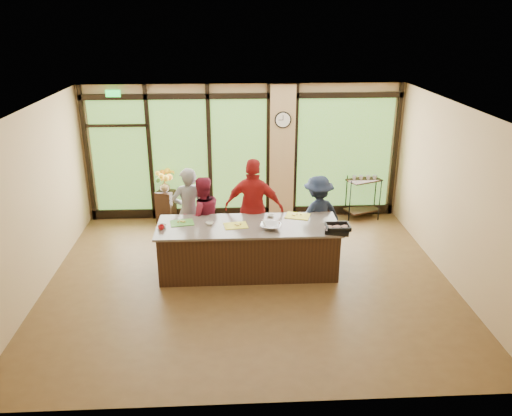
{
  "coord_description": "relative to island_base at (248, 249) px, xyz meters",
  "views": [
    {
      "loc": [
        -0.29,
        -7.73,
        4.38
      ],
      "look_at": [
        0.14,
        0.4,
        1.2
      ],
      "focal_mm": 35.0,
      "sensor_mm": 36.0,
      "label": 1
    }
  ],
  "objects": [
    {
      "name": "cook_left",
      "position": [
        -1.11,
        0.87,
        0.42
      ],
      "size": [
        0.71,
        0.56,
        1.72
      ],
      "primitive_type": "imported",
      "rotation": [
        0.0,
        0.0,
        3.41
      ],
      "color": "gray",
      "rests_on": "floor"
    },
    {
      "name": "cook_right",
      "position": [
        1.35,
        0.73,
        0.34
      ],
      "size": [
        1.15,
        0.91,
        1.56
      ],
      "primitive_type": "imported",
      "rotation": [
        0.0,
        0.0,
        3.53
      ],
      "color": "#172034",
      "rests_on": "floor"
    },
    {
      "name": "island_base",
      "position": [
        0.0,
        0.0,
        0.0
      ],
      "size": [
        3.1,
        1.0,
        0.88
      ],
      "primitive_type": "cube",
      "color": "black",
      "rests_on": "floor"
    },
    {
      "name": "cook_midleft",
      "position": [
        -0.84,
        0.7,
        0.35
      ],
      "size": [
        0.93,
        0.83,
        1.59
      ],
      "primitive_type": "imported",
      "rotation": [
        0.0,
        0.0,
        3.5
      ],
      "color": "maroon",
      "rests_on": "floor"
    },
    {
      "name": "flower_vase",
      "position": [
        -1.75,
        2.43,
        0.4
      ],
      "size": [
        0.28,
        0.28,
        0.24
      ],
      "primitive_type": "imported",
      "rotation": [
        0.0,
        0.0,
        0.23
      ],
      "color": "olive",
      "rests_on": "flower_stand"
    },
    {
      "name": "window_wall",
      "position": [
        0.16,
        2.65,
        0.95
      ],
      "size": [
        6.9,
        0.12,
        3.0
      ],
      "color": "tan",
      "rests_on": "floor"
    },
    {
      "name": "prep_bowl_mid",
      "position": [
        -0.68,
        0.05,
        0.5
      ],
      "size": [
        0.16,
        0.16,
        0.04
      ],
      "primitive_type": "imported",
      "rotation": [
        0.0,
        0.0,
        -0.14
      ],
      "color": "silver",
      "rests_on": "countertop"
    },
    {
      "name": "ceiling",
      "position": [
        0.0,
        -0.3,
        2.56
      ],
      "size": [
        7.0,
        7.0,
        0.0
      ],
      "primitive_type": "plane",
      "rotation": [
        3.14,
        0.0,
        0.0
      ],
      "color": "white",
      "rests_on": "back_wall"
    },
    {
      "name": "right_wall",
      "position": [
        3.5,
        -0.3,
        1.06
      ],
      "size": [
        0.0,
        6.0,
        6.0
      ],
      "primitive_type": "plane",
      "rotation": [
        1.57,
        0.0,
        -1.57
      ],
      "color": "tan",
      "rests_on": "floor"
    },
    {
      "name": "flower_stand",
      "position": [
        -1.75,
        2.43,
        -0.08
      ],
      "size": [
        0.46,
        0.46,
        0.72
      ],
      "primitive_type": "cube",
      "rotation": [
        0.0,
        0.0,
        -0.32
      ],
      "color": "black",
      "rests_on": "floor"
    },
    {
      "name": "back_wall",
      "position": [
        0.0,
        2.7,
        1.06
      ],
      "size": [
        7.0,
        0.0,
        7.0
      ],
      "primitive_type": "plane",
      "rotation": [
        1.57,
        0.0,
        0.0
      ],
      "color": "tan",
      "rests_on": "floor"
    },
    {
      "name": "wall_clock",
      "position": [
        0.85,
        2.57,
        1.81
      ],
      "size": [
        0.36,
        0.04,
        0.36
      ],
      "color": "black",
      "rests_on": "window_wall"
    },
    {
      "name": "cutting_board_left",
      "position": [
        -1.17,
        0.14,
        0.49
      ],
      "size": [
        0.45,
        0.37,
        0.01
      ],
      "primitive_type": "cube",
      "rotation": [
        0.0,
        0.0,
        0.18
      ],
      "color": "#4A9536",
      "rests_on": "countertop"
    },
    {
      "name": "prep_bowl_near",
      "position": [
        -1.5,
        -0.04,
        0.5
      ],
      "size": [
        0.19,
        0.19,
        0.05
      ],
      "primitive_type": "imported",
      "rotation": [
        0.0,
        0.0,
        -0.32
      ],
      "color": "silver",
      "rests_on": "countertop"
    },
    {
      "name": "cutting_board_center",
      "position": [
        -0.22,
        -0.03,
        0.49
      ],
      "size": [
        0.44,
        0.36,
        0.01
      ],
      "primitive_type": "cube",
      "rotation": [
        0.0,
        0.0,
        0.15
      ],
      "color": "yellow",
      "rests_on": "countertop"
    },
    {
      "name": "prep_bowl_far",
      "position": [
        0.42,
        0.37,
        0.5
      ],
      "size": [
        0.16,
        0.16,
        0.03
      ],
      "primitive_type": "imported",
      "rotation": [
        0.0,
        0.0,
        -0.36
      ],
      "color": "silver",
      "rests_on": "countertop"
    },
    {
      "name": "floor",
      "position": [
        0.0,
        -0.3,
        -0.44
      ],
      "size": [
        7.0,
        7.0,
        0.0
      ],
      "primitive_type": "plane",
      "color": "brown",
      "rests_on": "ground"
    },
    {
      "name": "left_wall",
      "position": [
        -3.5,
        -0.3,
        1.06
      ],
      "size": [
        0.0,
        6.0,
        6.0
      ],
      "primitive_type": "plane",
      "rotation": [
        1.57,
        0.0,
        1.57
      ],
      "color": "tan",
      "rests_on": "floor"
    },
    {
      "name": "bar_cart",
      "position": [
        2.69,
        2.45,
        0.17
      ],
      "size": [
        0.84,
        0.68,
        1.01
      ],
      "rotation": [
        0.0,
        0.0,
        0.4
      ],
      "color": "black",
      "rests_on": "floor"
    },
    {
      "name": "roasting_pan",
      "position": [
        1.5,
        -0.39,
        0.52
      ],
      "size": [
        0.47,
        0.41,
        0.07
      ],
      "primitive_type": "cube",
      "rotation": [
        0.0,
        0.0,
        -0.3
      ],
      "color": "black",
      "rests_on": "countertop"
    },
    {
      "name": "countertop",
      "position": [
        0.0,
        0.0,
        0.46
      ],
      "size": [
        3.2,
        1.1,
        0.04
      ],
      "primitive_type": "cube",
      "color": "slate",
      "rests_on": "island_base"
    },
    {
      "name": "cutting_board_right",
      "position": [
        0.92,
        0.35,
        0.49
      ],
      "size": [
        0.51,
        0.44,
        0.01
      ],
      "primitive_type": "cube",
      "rotation": [
        0.0,
        0.0,
        -0.31
      ],
      "color": "yellow",
      "rests_on": "countertop"
    },
    {
      "name": "red_ramekin",
      "position": [
        -1.5,
        -0.12,
        0.52
      ],
      "size": [
        0.11,
        0.11,
        0.08
      ],
      "primitive_type": "imported",
      "rotation": [
        0.0,
        0.0,
        -0.02
      ],
      "color": "#B11117",
      "rests_on": "countertop"
    },
    {
      "name": "cook_midright",
      "position": [
        0.13,
        0.69,
        0.52
      ],
      "size": [
        1.2,
        0.72,
        1.92
      ],
      "primitive_type": "imported",
      "rotation": [
        0.0,
        0.0,
        2.9
      ],
      "color": "maroon",
      "rests_on": "floor"
    },
    {
      "name": "mixing_bowl",
      "position": [
        0.38,
        -0.19,
        0.52
      ],
      "size": [
        0.41,
        0.41,
        0.09
      ],
      "primitive_type": "imported",
      "rotation": [
        0.0,
        0.0,
        -0.18
      ],
      "color": "silver",
      "rests_on": "countertop"
    }
  ]
}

